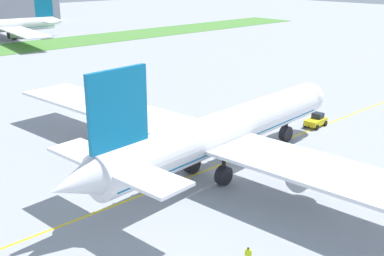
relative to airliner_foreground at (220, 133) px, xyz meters
The scene contains 7 objects.
ground_plane 5.57m from the airliner_foreground, 52.32° to the right, with size 600.00×600.00×0.00m, color #9399A0.
apron_taxi_line 5.78m from the airliner_foreground, 74.10° to the left, with size 280.00×0.36×0.01m, color yellow.
airliner_foreground is the anchor object (origin of this frame).
pushback_tug 26.09m from the airliner_foreground, ahead, with size 6.10×2.85×2.25m.
ground_crew_wingwalker_port 21.03m from the airliner_foreground, 128.82° to the right, with size 0.48×0.53×1.77m.
ground_crew_marshaller_front 6.48m from the airliner_foreground, 14.74° to the left, with size 0.56×0.37×1.67m.
parked_airliner_far_outer 140.85m from the airliner_foreground, 78.19° to the left, with size 45.67×73.00×14.82m.
Camera 1 is at (-42.29, -39.22, 25.56)m, focal length 44.76 mm.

